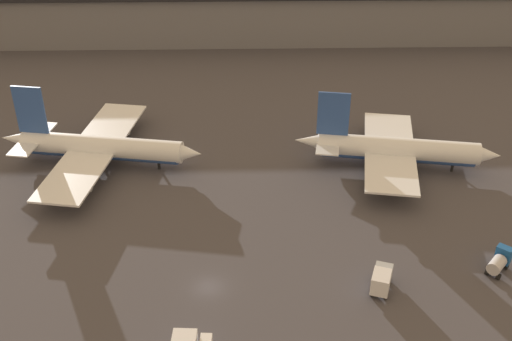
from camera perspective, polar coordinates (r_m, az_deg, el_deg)
The scene contains 6 objects.
ground at distance 90.40m, azimuth -4.24°, elevation -10.30°, with size 600.00×600.00×0.00m, color #423F44.
terminal_building at distance 181.61m, azimuth -2.98°, elevation 14.41°, with size 256.99×30.76×13.99m.
airplane_0 at distance 118.72m, azimuth -13.79°, elevation 2.02°, with size 37.43×37.09×14.61m.
airplane_1 at distance 117.12m, azimuth 12.27°, elevation 1.84°, with size 36.34×30.01×13.94m.
service_vehicle_0 at distance 90.17m, azimuth 11.10°, elevation -9.49°, with size 3.96×5.65×3.36m.
service_vehicle_1 at distance 97.98m, azimuth 20.81°, elevation -7.56°, with size 4.44×4.69×3.34m.
Camera 1 is at (4.94, -67.41, 60.02)m, focal length 45.00 mm.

